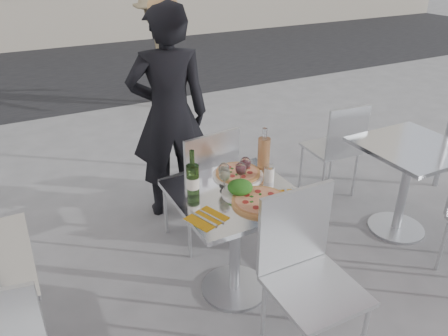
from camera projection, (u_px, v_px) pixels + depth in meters
name	position (u px, v px, depth m)	size (l,w,h in m)	color
ground	(234.00, 289.00, 2.94)	(80.00, 80.00, 0.00)	slate
street_asphalt	(65.00, 69.00, 8.06)	(24.00, 5.00, 0.00)	black
main_table	(235.00, 223.00, 2.69)	(0.72, 0.72, 0.75)	#B7BABF
side_table_right	(408.00, 170.00, 3.31)	(0.72, 0.72, 0.75)	#B7BABF
chair_far	(204.00, 179.00, 3.14)	(0.48, 0.49, 0.95)	silver
chair_near	(306.00, 265.00, 2.28)	(0.45, 0.46, 0.97)	silver
side_chair_rfar	(338.00, 144.00, 3.79)	(0.43, 0.44, 0.89)	silver
woman_diner	(169.00, 115.00, 3.43)	(0.63, 0.42, 1.74)	black
pedestrian_b	(158.00, 50.00, 5.93)	(1.01, 0.58, 1.56)	#907F5D
pizza_near	(260.00, 201.00, 2.50)	(0.33, 0.33, 0.02)	tan
pizza_far	(238.00, 174.00, 2.79)	(0.33, 0.33, 0.03)	white
salad_plate	(240.00, 188.00, 2.58)	(0.22, 0.22, 0.09)	white
wine_bottle	(193.00, 179.00, 2.52)	(0.07, 0.07, 0.29)	#335620
carafe	(264.00, 153.00, 2.82)	(0.08, 0.08, 0.29)	tan
sugar_shaker	(269.00, 173.00, 2.71)	(0.06, 0.06, 0.11)	white
wineglass_white_a	(225.00, 175.00, 2.57)	(0.07, 0.07, 0.16)	white
wineglass_white_b	(224.00, 170.00, 2.63)	(0.07, 0.07, 0.16)	white
wineglass_red_a	(241.00, 169.00, 2.63)	(0.07, 0.07, 0.16)	white
wineglass_red_b	(245.00, 164.00, 2.70)	(0.07, 0.07, 0.16)	white
napkin_left	(207.00, 218.00, 2.36)	(0.23, 0.23, 0.01)	orange
napkin_right	(292.00, 197.00, 2.55)	(0.23, 0.23, 0.01)	orange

